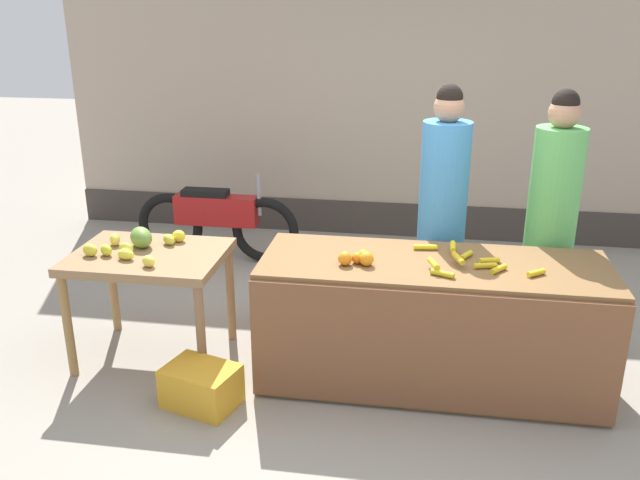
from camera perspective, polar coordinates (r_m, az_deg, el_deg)
name	(u,v)px	position (r m, az deg, el deg)	size (l,w,h in m)	color
ground_plane	(368,373)	(4.64, 4.17, -11.32)	(24.00, 24.00, 0.00)	gray
market_wall_back	(398,98)	(7.00, 6.72, 12.01)	(7.03, 0.23, 2.97)	tan
fruit_stall_counter	(431,323)	(4.42, 9.46, -7.03)	(2.20, 0.81, 0.84)	brown
side_table_wooden	(149,267)	(4.68, -14.43, -2.22)	(1.02, 0.77, 0.79)	olive
banana_bunch_pile	(467,261)	(4.24, 12.47, -1.75)	(0.80, 0.51, 0.07)	yellow
orange_pile	(358,258)	(4.15, 3.29, -1.54)	(0.22, 0.15, 0.09)	orange
mango_papaya_pile	(136,242)	(4.70, -15.49, -0.20)	(0.60, 0.58, 0.14)	#D6D142
vendor_woman_blue_shirt	(442,216)	(4.82, 10.42, 2.03)	(0.34, 0.34, 1.88)	#33333D
vendor_woman_green_shirt	(551,224)	(4.87, 19.17, 1.32)	(0.34, 0.34, 1.86)	#33333D
parked_motorcycle	(217,220)	(6.47, -8.85, 1.68)	(1.60, 0.18, 0.88)	black
produce_crate	(201,386)	(4.31, -10.15, -12.23)	(0.44, 0.32, 0.26)	gold
produce_sack	(279,289)	(5.17, -3.50, -4.25)	(0.36, 0.30, 0.58)	maroon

